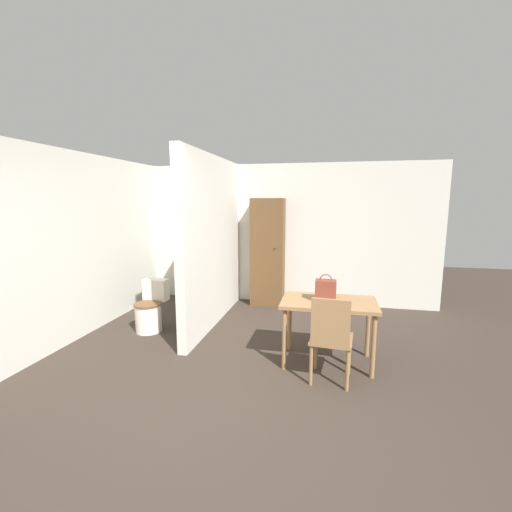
% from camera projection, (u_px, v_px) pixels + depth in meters
% --- Properties ---
extents(ground_plane, '(16.00, 16.00, 0.00)m').
position_uv_depth(ground_plane, '(206.00, 426.00, 2.84)').
color(ground_plane, '#382D26').
extents(wall_back, '(5.66, 0.12, 2.50)m').
position_uv_depth(wall_back, '(276.00, 234.00, 6.24)').
color(wall_back, silver).
rests_on(wall_back, ground_plane).
extents(wall_left, '(0.12, 4.67, 2.50)m').
position_uv_depth(wall_left, '(91.00, 243.00, 4.90)').
color(wall_left, silver).
rests_on(wall_left, ground_plane).
extents(partition_wall, '(0.12, 2.48, 2.50)m').
position_uv_depth(partition_wall, '(214.00, 241.00, 5.14)').
color(partition_wall, silver).
rests_on(partition_wall, ground_plane).
extents(dining_table, '(1.06, 0.65, 0.74)m').
position_uv_depth(dining_table, '(329.00, 309.00, 3.87)').
color(dining_table, '#997047').
rests_on(dining_table, ground_plane).
extents(wooden_chair, '(0.46, 0.46, 0.92)m').
position_uv_depth(wooden_chair, '(331.00, 336.00, 3.44)').
color(wooden_chair, '#997047').
rests_on(wooden_chair, ground_plane).
extents(toilet, '(0.39, 0.54, 0.71)m').
position_uv_depth(toilet, '(150.00, 310.00, 4.93)').
color(toilet, silver).
rests_on(toilet, ground_plane).
extents(handbag, '(0.23, 0.14, 0.31)m').
position_uv_depth(handbag, '(326.00, 290.00, 3.84)').
color(handbag, brown).
rests_on(handbag, dining_table).
extents(wooden_cabinet, '(0.58, 0.36, 1.90)m').
position_uv_depth(wooden_cabinet, '(268.00, 252.00, 6.07)').
color(wooden_cabinet, brown).
rests_on(wooden_cabinet, ground_plane).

